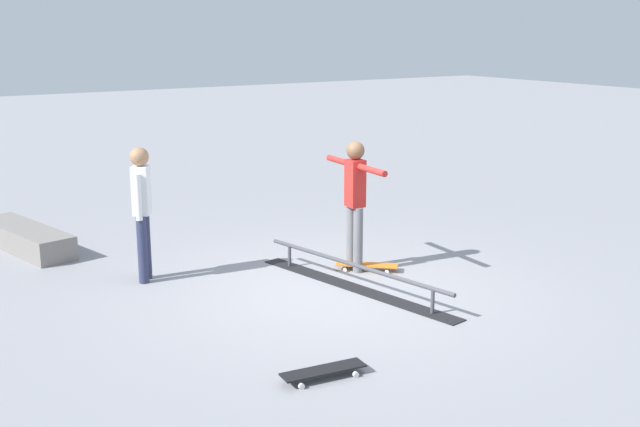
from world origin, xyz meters
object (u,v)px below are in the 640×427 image
Objects in this scene: skate_ledge at (25,238)px; skater_main at (355,197)px; skateboard_main at (367,265)px; bystander_white_shirt at (142,206)px; grind_rail at (355,278)px; loose_skateboard_black at (323,371)px.

skater_main reaches higher than skate_ledge.
skate_ledge is at bearing 177.72° from skateboard_main.
grind_rail is at bearing 84.79° from bystander_white_shirt.
loose_skateboard_black is at bearing -167.62° from skate_ledge.
skater_main reaches higher than bystander_white_shirt.
loose_skateboard_black is at bearing 39.62° from bystander_white_shirt.
skateboard_main is 2.95m from bystander_white_shirt.
skater_main is 2.07× the size of loose_skateboard_black.
skateboard_main and loose_skateboard_black have the same top height.
bystander_white_shirt is at bearing -157.63° from skate_ledge.
grind_rail is at bearing -142.96° from skate_ledge.
skater_main is (-3.33, -3.37, 0.82)m from skate_ledge.
skateboard_main is at bearing 99.83° from bystander_white_shirt.
skater_main is at bearing 56.40° from loose_skateboard_black.
skate_ledge is 2.57m from bystander_white_shirt.
skater_main reaches higher than grind_rail.
loose_skateboard_black is (-2.40, 2.23, 0.00)m from skateboard_main.
skater_main is at bearing 100.59° from bystander_white_shirt.
skater_main is 2.32× the size of skateboard_main.
grind_rail reaches higher than loose_skateboard_black.
skateboard_main is 0.43× the size of bystander_white_shirt.
bystander_white_shirt is (1.66, 2.03, 0.81)m from grind_rail.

